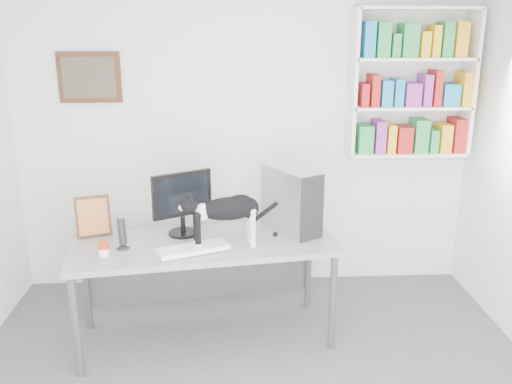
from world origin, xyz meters
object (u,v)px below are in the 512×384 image
leaning_print (93,216)px  soup_can (104,249)px  bookshelf (411,83)px  desk (205,291)px  keyboard (193,249)px  speaker (122,233)px  cat (227,222)px  pc_tower (291,200)px  monitor (182,203)px

leaning_print → soup_can: bearing=-85.6°
leaning_print → bookshelf: bearing=-2.3°
bookshelf → desk: bearing=-153.9°
keyboard → speaker: bearing=149.6°
keyboard → leaning_print: bearing=134.1°
bookshelf → speaker: size_ratio=5.44×
cat → speaker: bearing=167.1°
desk → pc_tower: 0.95m
keyboard → pc_tower: pc_tower is taller
bookshelf → speaker: 2.66m
keyboard → speaker: (-0.50, 0.08, 0.10)m
desk → speaker: (-0.57, -0.10, 0.51)m
soup_can → cat: 0.86m
monitor → pc_tower: size_ratio=1.00×
keyboard → bookshelf: bearing=7.9°
desk → monitor: monitor is taller
desk → pc_tower: size_ratio=3.83×
monitor → leaning_print: 0.67m
cat → leaning_print: bearing=152.6°
keyboard → pc_tower: size_ratio=1.00×
bookshelf → keyboard: (-1.81, -1.02, -1.04)m
bookshelf → leaning_print: size_ratio=3.90×
pc_tower → leaning_print: bearing=151.0°
speaker → cat: bearing=-28.1°
monitor → speaker: 0.50m
leaning_print → soup_can: leaning_print is taller
pc_tower → cat: bearing=-178.0°
desk → keyboard: (-0.07, -0.17, 0.42)m
pc_tower → speaker: pc_tower is taller
speaker → cat: cat is taller
monitor → cat: 0.43m
bookshelf → monitor: 2.18m
desk → keyboard: size_ratio=3.84×
monitor → soup_can: 0.67m
pc_tower → desk: bearing=166.5°
bookshelf → monitor: size_ratio=2.49×
pc_tower → leaning_print: pc_tower is taller
bookshelf → desk: size_ratio=0.65×
soup_can → cat: cat is taller
speaker → pc_tower: bearing=-13.5°
desk → keyboard: keyboard is taller
bookshelf → monitor: bookshelf is taller
soup_can → pc_tower: bearing=17.3°
bookshelf → keyboard: bookshelf is taller
monitor → cat: (0.33, -0.27, -0.05)m
bookshelf → pc_tower: (-1.08, -0.65, -0.81)m
desk → soup_can: (-0.67, -0.22, 0.45)m
speaker → leaning_print: 0.38m
desk → monitor: size_ratio=3.83×
monitor → keyboard: bearing=-103.0°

